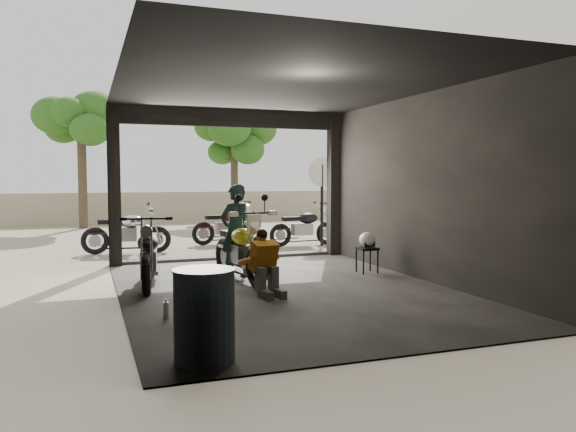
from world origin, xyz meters
TOP-DOWN VIEW (x-y plane):
  - ground at (0.00, 0.00)m, footprint 80.00×80.00m
  - garage at (0.00, 0.55)m, footprint 7.00×7.13m
  - boundary_wall at (0.00, 14.00)m, footprint 18.00×0.30m
  - tree_left at (-3.00, 12.50)m, footprint 2.20×2.20m
  - tree_right at (2.80, 14.00)m, footprint 2.20×2.20m
  - main_bike at (-0.47, 0.95)m, footprint 1.01×1.95m
  - left_bike at (-1.98, 0.96)m, footprint 0.97×1.83m
  - outside_bike_a at (-2.04, 5.24)m, footprint 1.83×0.93m
  - outside_bike_b at (0.62, 6.27)m, footprint 1.77×0.87m
  - outside_bike_c at (2.41, 5.28)m, footprint 1.71×0.81m
  - rider at (-0.48, 1.21)m, footprint 0.71×0.58m
  - mechanic at (-0.42, -0.41)m, footprint 0.61×0.75m
  - stool at (1.94, 0.93)m, footprint 0.35×0.35m
  - helmet at (1.96, 0.96)m, footprint 0.35×0.36m
  - oil_drum at (-1.88, -3.00)m, footprint 0.72×0.72m
  - sign_post at (2.84, 5.10)m, footprint 0.77×0.08m

SIDE VIEW (x-z plane):
  - ground at x=0.00m, z-range 0.00..0.00m
  - stool at x=1.94m, z-range 0.17..0.66m
  - oil_drum at x=-1.88m, z-range 0.00..0.90m
  - mechanic at x=-0.42m, z-range 0.00..0.97m
  - outside_bike_c at x=2.41m, z-range 0.00..1.13m
  - outside_bike_b at x=0.62m, z-range 0.00..1.15m
  - left_bike at x=-1.98m, z-range 0.00..1.18m
  - outside_bike_a at x=-2.04m, z-range 0.00..1.19m
  - boundary_wall at x=0.00m, z-range 0.00..1.20m
  - main_bike at x=-0.47m, z-range 0.00..1.25m
  - helmet at x=1.96m, z-range 0.49..0.77m
  - rider at x=-0.48m, z-range 0.00..1.66m
  - garage at x=0.00m, z-range -0.32..2.88m
  - sign_post at x=2.84m, z-range 0.39..2.69m
  - tree_right at x=2.80m, z-range 1.06..6.06m
  - tree_left at x=-3.00m, z-range 1.19..6.79m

